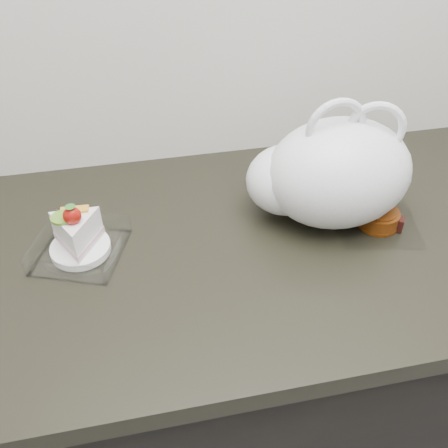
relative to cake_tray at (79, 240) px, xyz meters
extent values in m
cube|color=black|center=(0.38, -0.02, -0.50)|extent=(2.00, 0.60, 0.86)
cube|color=black|center=(0.38, -0.02, -0.05)|extent=(2.04, 0.64, 0.04)
cube|color=white|center=(0.00, 0.00, -0.03)|extent=(0.19, 0.19, 0.00)
cylinder|color=white|center=(0.00, 0.00, -0.02)|extent=(0.11, 0.11, 0.01)
ellipsoid|color=#AF1C0B|center=(0.00, -0.01, 0.06)|extent=(0.03, 0.03, 0.03)
cone|color=#2D7223|center=(0.00, -0.01, 0.08)|extent=(0.02, 0.02, 0.01)
cylinder|color=olive|center=(-0.02, 0.00, 0.05)|extent=(0.04, 0.04, 0.00)
cube|color=gold|center=(0.00, 0.02, 0.05)|extent=(0.05, 0.02, 0.00)
cube|color=white|center=(0.56, -0.04, -0.03)|extent=(0.18, 0.17, 0.00)
cylinder|color=#5D320B|center=(0.56, -0.04, -0.01)|extent=(0.08, 0.08, 0.03)
cylinder|color=#5D320B|center=(0.56, -0.04, -0.03)|extent=(0.08, 0.08, 0.01)
cylinder|color=#5D320B|center=(0.56, -0.04, 0.00)|extent=(0.06, 0.06, 0.00)
cube|color=black|center=(0.59, -0.06, -0.02)|extent=(0.03, 0.03, 0.03)
ellipsoid|color=white|center=(0.48, 0.01, 0.07)|extent=(0.30, 0.24, 0.20)
ellipsoid|color=white|center=(0.40, 0.04, 0.05)|extent=(0.18, 0.16, 0.13)
torus|color=white|center=(0.46, 0.01, 0.17)|extent=(0.11, 0.02, 0.11)
torus|color=white|center=(0.53, 0.00, 0.16)|extent=(0.10, 0.05, 0.10)
camera|label=1|loc=(0.12, -0.70, 0.59)|focal=40.00mm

